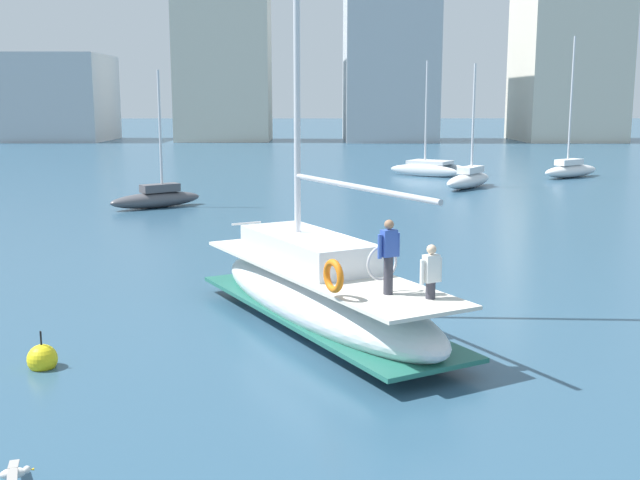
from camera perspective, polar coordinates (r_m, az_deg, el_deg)
ground_plane at (r=20.59m, az=2.96°, el=-5.11°), size 400.00×400.00×0.00m
main_sailboat at (r=18.81m, az=-0.05°, el=-3.74°), size 6.68×9.58×12.57m
moored_sloop_near at (r=49.19m, az=10.88°, el=4.46°), size 4.33×5.42×7.60m
moored_sloop_far at (r=57.55m, az=17.96°, el=5.01°), size 5.26×4.32×9.68m
moored_catamaran at (r=40.42m, az=-11.93°, el=3.09°), size 4.62×3.88×6.90m
moored_cutter_left at (r=56.93m, az=8.07°, el=5.36°), size 5.81×5.08×8.15m
seagull at (r=12.34m, az=-21.57°, el=-15.64°), size 0.50×0.98×0.17m
mooring_buoy at (r=17.19m, az=-19.75°, el=-8.24°), size 0.62×0.62×0.91m
waterfront_buildings at (r=103.79m, az=1.97°, el=13.39°), size 83.85×14.68×26.43m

